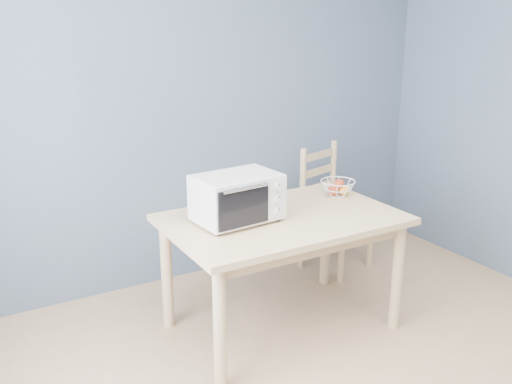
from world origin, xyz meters
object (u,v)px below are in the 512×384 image
toaster_oven (234,198)px  dining_chair (332,209)px  fruit_basket (338,187)px  dining_table (282,232)px

toaster_oven → dining_chair: (1.15, 0.55, -0.42)m
toaster_oven → fruit_basket: 0.85m
toaster_oven → fruit_basket: (0.84, 0.11, -0.09)m
dining_table → fruit_basket: fruit_basket is taller
dining_table → dining_chair: (0.85, 0.60, -0.17)m
dining_table → fruit_basket: (0.54, 0.16, 0.16)m
toaster_oven → dining_table: bearing=-15.1°
toaster_oven → dining_chair: 1.35m
dining_table → dining_chair: 1.06m
fruit_basket → dining_chair: size_ratio=0.26×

